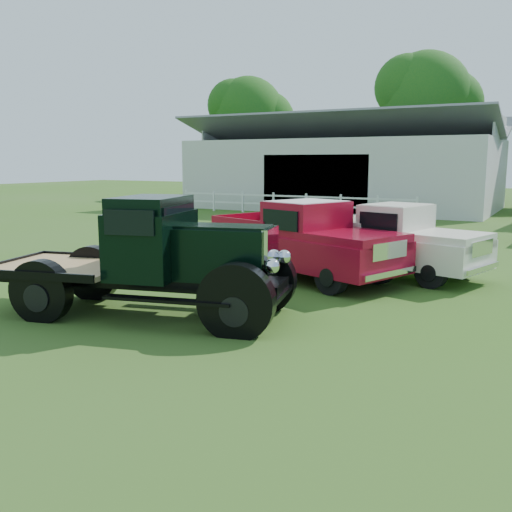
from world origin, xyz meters
The scene contains 8 objects.
ground centered at (0.00, 0.00, 0.00)m, with size 120.00×120.00×0.00m, color #2D5B11.
shed_left centered at (-7.00, 26.00, 2.80)m, with size 18.80×10.20×5.60m, color silver, non-canonical shape.
fence_rail centered at (-8.00, 20.00, 0.60)m, with size 14.20×0.16×1.20m, color white, non-canonical shape.
tree_a centered at (-18.00, 33.00, 5.25)m, with size 6.30×6.30×10.50m, color #134C14, non-canonical shape.
tree_b centered at (-4.00, 34.00, 5.75)m, with size 6.90×6.90×11.50m, color #134C14, non-canonical shape.
vintage_flatbed centered at (-1.34, -0.31, 1.14)m, with size 5.75×2.28×2.28m, color black, non-canonical shape.
red_pickup centered at (-0.17, 4.34, 0.99)m, with size 5.44×2.09×1.98m, color maroon, non-canonical shape.
white_pickup centered at (1.67, 5.84, 0.90)m, with size 4.92×1.91×1.81m, color silver, non-canonical shape.
Camera 1 is at (5.62, -8.68, 2.92)m, focal length 40.00 mm.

